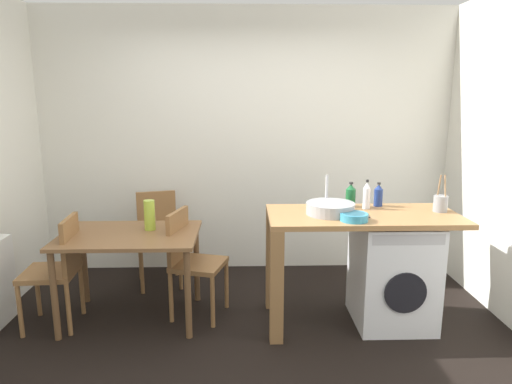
{
  "coord_description": "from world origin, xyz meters",
  "views": [
    {
      "loc": [
        -0.03,
        -2.98,
        1.83
      ],
      "look_at": [
        0.07,
        0.45,
        1.1
      ],
      "focal_mm": 31.86,
      "sensor_mm": 36.0,
      "label": 1
    }
  ],
  "objects_px": {
    "bottle_tall_green": "(351,196)",
    "bottle_squat_brown": "(367,196)",
    "vase": "(150,215)",
    "dining_table": "(130,245)",
    "washing_machine": "(393,272)",
    "chair_opposite": "(190,257)",
    "chair_spare_by_wall": "(158,233)",
    "bottle_clear_small": "(378,195)",
    "mixing_bowl": "(354,217)",
    "utensil_crock": "(441,203)",
    "chair_person_seat": "(59,266)"
  },
  "relations": [
    {
      "from": "bottle_tall_green",
      "to": "bottle_squat_brown",
      "type": "xyz_separation_m",
      "value": [
        0.12,
        -0.07,
        0.01
      ]
    },
    {
      "from": "bottle_squat_brown",
      "to": "vase",
      "type": "bearing_deg",
      "value": 178.39
    },
    {
      "from": "dining_table",
      "to": "washing_machine",
      "type": "bearing_deg",
      "value": -3.09
    },
    {
      "from": "chair_opposite",
      "to": "bottle_tall_green",
      "type": "bearing_deg",
      "value": 107.85
    },
    {
      "from": "washing_machine",
      "to": "bottle_squat_brown",
      "type": "bearing_deg",
      "value": 140.31
    },
    {
      "from": "chair_opposite",
      "to": "vase",
      "type": "xyz_separation_m",
      "value": [
        -0.33,
        0.03,
        0.36
      ]
    },
    {
      "from": "chair_spare_by_wall",
      "to": "washing_machine",
      "type": "bearing_deg",
      "value": 142.15
    },
    {
      "from": "dining_table",
      "to": "bottle_clear_small",
      "type": "relative_size",
      "value": 5.47
    },
    {
      "from": "chair_spare_by_wall",
      "to": "bottle_squat_brown",
      "type": "xyz_separation_m",
      "value": [
        1.85,
        -0.72,
        0.52
      ]
    },
    {
      "from": "mixing_bowl",
      "to": "utensil_crock",
      "type": "distance_m",
      "value": 0.79
    },
    {
      "from": "chair_opposite",
      "to": "washing_machine",
      "type": "xyz_separation_m",
      "value": [
        1.65,
        -0.19,
        -0.08
      ]
    },
    {
      "from": "bottle_squat_brown",
      "to": "chair_spare_by_wall",
      "type": "bearing_deg",
      "value": 158.67
    },
    {
      "from": "bottle_squat_brown",
      "to": "mixing_bowl",
      "type": "relative_size",
      "value": 1.16
    },
    {
      "from": "utensil_crock",
      "to": "vase",
      "type": "relative_size",
      "value": 1.2
    },
    {
      "from": "washing_machine",
      "to": "bottle_tall_green",
      "type": "distance_m",
      "value": 0.7
    },
    {
      "from": "chair_person_seat",
      "to": "bottle_clear_small",
      "type": "distance_m",
      "value": 2.66
    },
    {
      "from": "washing_machine",
      "to": "utensil_crock",
      "type": "bearing_deg",
      "value": 8.1
    },
    {
      "from": "bottle_squat_brown",
      "to": "mixing_bowl",
      "type": "xyz_separation_m",
      "value": [
        -0.19,
        -0.36,
        -0.08
      ]
    },
    {
      "from": "chair_person_seat",
      "to": "chair_spare_by_wall",
      "type": "xyz_separation_m",
      "value": [
        0.63,
        0.87,
        0.0
      ]
    },
    {
      "from": "dining_table",
      "to": "utensil_crock",
      "type": "bearing_deg",
      "value": -1.43
    },
    {
      "from": "bottle_clear_small",
      "to": "vase",
      "type": "height_order",
      "value": "bottle_clear_small"
    },
    {
      "from": "bottle_tall_green",
      "to": "chair_spare_by_wall",
      "type": "bearing_deg",
      "value": 159.28
    },
    {
      "from": "bottle_squat_brown",
      "to": "dining_table",
      "type": "bearing_deg",
      "value": -178.52
    },
    {
      "from": "dining_table",
      "to": "utensil_crock",
      "type": "relative_size",
      "value": 3.67
    },
    {
      "from": "dining_table",
      "to": "chair_person_seat",
      "type": "relative_size",
      "value": 1.22
    },
    {
      "from": "bottle_tall_green",
      "to": "bottle_squat_brown",
      "type": "distance_m",
      "value": 0.13
    },
    {
      "from": "utensil_crock",
      "to": "vase",
      "type": "height_order",
      "value": "utensil_crock"
    },
    {
      "from": "bottle_clear_small",
      "to": "vase",
      "type": "relative_size",
      "value": 0.8
    },
    {
      "from": "chair_person_seat",
      "to": "utensil_crock",
      "type": "relative_size",
      "value": 3.0
    },
    {
      "from": "dining_table",
      "to": "utensil_crock",
      "type": "distance_m",
      "value": 2.52
    },
    {
      "from": "chair_spare_by_wall",
      "to": "bottle_tall_green",
      "type": "height_order",
      "value": "bottle_tall_green"
    },
    {
      "from": "chair_opposite",
      "to": "bottle_squat_brown",
      "type": "height_order",
      "value": "bottle_squat_brown"
    },
    {
      "from": "chair_opposite",
      "to": "washing_machine",
      "type": "relative_size",
      "value": 1.05
    },
    {
      "from": "vase",
      "to": "chair_person_seat",
      "type": "bearing_deg",
      "value": -164.31
    },
    {
      "from": "mixing_bowl",
      "to": "bottle_squat_brown",
      "type": "bearing_deg",
      "value": 62.68
    },
    {
      "from": "chair_opposite",
      "to": "utensil_crock",
      "type": "xyz_separation_m",
      "value": [
        2.02,
        -0.13,
        0.48
      ]
    },
    {
      "from": "vase",
      "to": "bottle_tall_green",
      "type": "bearing_deg",
      "value": 0.55
    },
    {
      "from": "dining_table",
      "to": "chair_person_seat",
      "type": "xyz_separation_m",
      "value": [
        -0.55,
        -0.1,
        -0.14
      ]
    },
    {
      "from": "chair_spare_by_wall",
      "to": "washing_machine",
      "type": "distance_m",
      "value": 2.23
    },
    {
      "from": "chair_person_seat",
      "to": "bottle_squat_brown",
      "type": "relative_size",
      "value": 3.73
    },
    {
      "from": "utensil_crock",
      "to": "chair_person_seat",
      "type": "bearing_deg",
      "value": -179.38
    },
    {
      "from": "chair_spare_by_wall",
      "to": "bottle_squat_brown",
      "type": "height_order",
      "value": "bottle_squat_brown"
    },
    {
      "from": "chair_person_seat",
      "to": "vase",
      "type": "relative_size",
      "value": 3.6
    },
    {
      "from": "bottle_squat_brown",
      "to": "bottle_clear_small",
      "type": "height_order",
      "value": "bottle_squat_brown"
    },
    {
      "from": "chair_opposite",
      "to": "mixing_bowl",
      "type": "height_order",
      "value": "mixing_bowl"
    },
    {
      "from": "bottle_squat_brown",
      "to": "utensil_crock",
      "type": "bearing_deg",
      "value": -11.24
    },
    {
      "from": "chair_spare_by_wall",
      "to": "vase",
      "type": "xyz_separation_m",
      "value": [
        0.07,
        -0.67,
        0.36
      ]
    },
    {
      "from": "washing_machine",
      "to": "bottle_tall_green",
      "type": "relative_size",
      "value": 4.11
    },
    {
      "from": "washing_machine",
      "to": "mixing_bowl",
      "type": "bearing_deg",
      "value": -152.87
    },
    {
      "from": "chair_spare_by_wall",
      "to": "mixing_bowl",
      "type": "bearing_deg",
      "value": 132.44
    }
  ]
}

